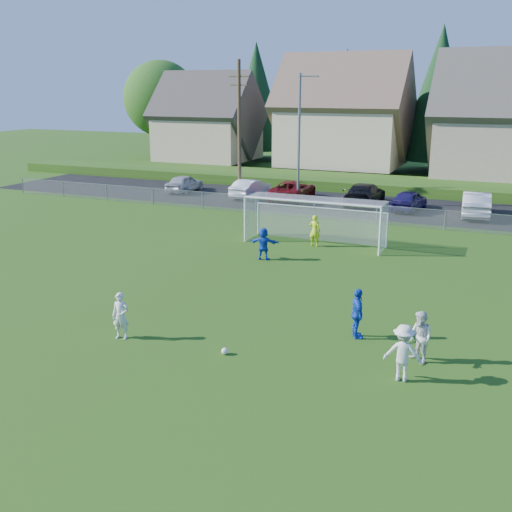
# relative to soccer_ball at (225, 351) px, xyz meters

# --- Properties ---
(ground) EXTENTS (160.00, 160.00, 0.00)m
(ground) POSITION_rel_soccer_ball_xyz_m (-1.62, -1.73, -0.11)
(ground) COLOR #193D0C
(ground) RESTS_ON ground
(asphalt_lot) EXTENTS (60.00, 60.00, 0.00)m
(asphalt_lot) POSITION_rel_soccer_ball_xyz_m (-1.62, 25.77, -0.10)
(asphalt_lot) COLOR black
(asphalt_lot) RESTS_ON ground
(grass_embankment) EXTENTS (70.00, 6.00, 0.80)m
(grass_embankment) POSITION_rel_soccer_ball_xyz_m (-1.62, 33.27, 0.29)
(grass_embankment) COLOR #1E420F
(grass_embankment) RESTS_ON ground
(soccer_ball) EXTENTS (0.22, 0.22, 0.22)m
(soccer_ball) POSITION_rel_soccer_ball_xyz_m (0.00, 0.00, 0.00)
(soccer_ball) COLOR white
(soccer_ball) RESTS_ON ground
(player_white_a) EXTENTS (0.64, 0.48, 1.59)m
(player_white_a) POSITION_rel_soccer_ball_xyz_m (-3.71, -0.23, 0.69)
(player_white_a) COLOR silver
(player_white_a) RESTS_ON ground
(player_white_b) EXTENTS (1.00, 1.00, 1.63)m
(player_white_b) POSITION_rel_soccer_ball_xyz_m (5.68, 1.82, 0.71)
(player_white_b) COLOR silver
(player_white_b) RESTS_ON ground
(player_white_c) EXTENTS (1.12, 0.68, 1.69)m
(player_white_c) POSITION_rel_soccer_ball_xyz_m (5.41, 0.47, 0.74)
(player_white_c) COLOR silver
(player_white_c) RESTS_ON ground
(player_blue_a) EXTENTS (0.83, 1.09, 1.72)m
(player_blue_a) POSITION_rel_soccer_ball_xyz_m (3.48, 2.91, 0.75)
(player_blue_a) COLOR blue
(player_blue_a) RESTS_ON ground
(player_blue_b) EXTENTS (1.51, 0.63, 1.58)m
(player_blue_b) POSITION_rel_soccer_ball_xyz_m (-3.00, 10.40, 0.68)
(player_blue_b) COLOR blue
(player_blue_b) RESTS_ON ground
(goalkeeper) EXTENTS (0.65, 0.46, 1.68)m
(goalkeeper) POSITION_rel_soccer_ball_xyz_m (-1.49, 13.77, 0.73)
(goalkeeper) COLOR #CCED1B
(goalkeeper) RESTS_ON ground
(car_a) EXTENTS (1.63, 4.01, 1.37)m
(car_a) POSITION_rel_soccer_ball_xyz_m (-16.28, 25.90, 0.57)
(car_a) COLOR #ADB1B5
(car_a) RESTS_ON ground
(car_b) EXTENTS (1.79, 4.33, 1.39)m
(car_b) POSITION_rel_soccer_ball_xyz_m (-10.38, 25.60, 0.59)
(car_b) COLOR white
(car_b) RESTS_ON ground
(car_c) EXTENTS (2.56, 5.28, 1.45)m
(car_c) POSITION_rel_soccer_ball_xyz_m (-7.11, 26.00, 0.61)
(car_c) COLOR #650B0E
(car_c) RESTS_ON ground
(car_d) EXTENTS (2.31, 5.45, 1.57)m
(car_d) POSITION_rel_soccer_ball_xyz_m (-1.76, 26.03, 0.68)
(car_d) COLOR black
(car_d) RESTS_ON ground
(car_e) EXTENTS (2.17, 4.27, 1.39)m
(car_e) POSITION_rel_soccer_ball_xyz_m (1.46, 25.33, 0.59)
(car_e) COLOR #1C164D
(car_e) RESTS_ON ground
(car_f) EXTENTS (2.08, 4.99, 1.61)m
(car_f) POSITION_rel_soccer_ball_xyz_m (5.76, 25.12, 0.69)
(car_f) COLOR silver
(car_f) RESTS_ON ground
(soccer_goal) EXTENTS (7.42, 1.90, 2.50)m
(soccer_goal) POSITION_rel_soccer_ball_xyz_m (-1.62, 14.32, 1.52)
(soccer_goal) COLOR white
(soccer_goal) RESTS_ON ground
(chainlink_fence) EXTENTS (52.06, 0.06, 1.20)m
(chainlink_fence) POSITION_rel_soccer_ball_xyz_m (-1.62, 20.27, 0.52)
(chainlink_fence) COLOR gray
(chainlink_fence) RESTS_ON ground
(streetlight) EXTENTS (1.38, 0.18, 9.00)m
(streetlight) POSITION_rel_soccer_ball_xyz_m (-6.07, 24.27, 4.73)
(streetlight) COLOR slate
(streetlight) RESTS_ON ground
(utility_pole) EXTENTS (1.60, 0.26, 10.00)m
(utility_pole) POSITION_rel_soccer_ball_xyz_m (-11.12, 25.27, 5.04)
(utility_pole) COLOR #473321
(utility_pole) RESTS_ON ground
(houses_row) EXTENTS (53.90, 11.45, 13.27)m
(houses_row) POSITION_rel_soccer_ball_xyz_m (0.35, 40.73, 7.22)
(houses_row) COLOR tan
(houses_row) RESTS_ON ground
(tree_row) EXTENTS (65.98, 12.36, 13.80)m
(tree_row) POSITION_rel_soccer_ball_xyz_m (-0.58, 47.01, 6.80)
(tree_row) COLOR #382616
(tree_row) RESTS_ON ground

